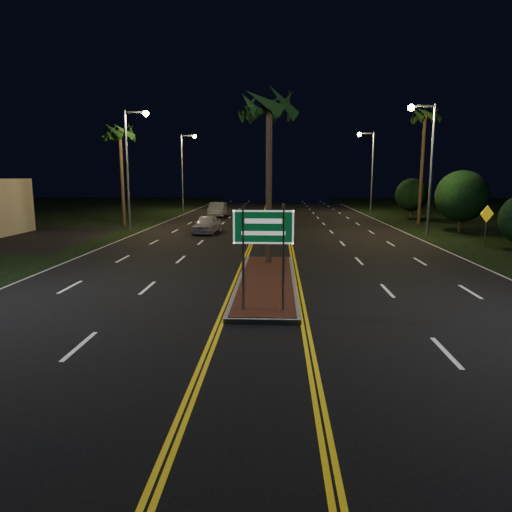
# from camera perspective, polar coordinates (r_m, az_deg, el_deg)

# --- Properties ---
(ground) EXTENTS (120.00, 120.00, 0.00)m
(ground) POSITION_cam_1_polar(r_m,az_deg,el_deg) (11.41, 0.43, -11.56)
(ground) COLOR black
(ground) RESTS_ON ground
(median_island) EXTENTS (2.25, 10.25, 0.17)m
(median_island) POSITION_cam_1_polar(r_m,az_deg,el_deg) (18.08, 1.33, -3.15)
(median_island) COLOR gray
(median_island) RESTS_ON ground
(highway_sign) EXTENTS (1.80, 0.08, 3.20)m
(highway_sign) POSITION_cam_1_polar(r_m,az_deg,el_deg) (13.53, 0.93, 2.39)
(highway_sign) COLOR gray
(highway_sign) RESTS_ON ground
(streetlight_left_mid) EXTENTS (1.91, 0.44, 9.00)m
(streetlight_left_mid) POSITION_cam_1_polar(r_m,az_deg,el_deg) (36.35, -15.27, 11.94)
(streetlight_left_mid) COLOR gray
(streetlight_left_mid) RESTS_ON ground
(streetlight_left_far) EXTENTS (1.91, 0.44, 9.00)m
(streetlight_left_far) POSITION_cam_1_polar(r_m,az_deg,el_deg) (55.73, -8.86, 11.36)
(streetlight_left_far) COLOR gray
(streetlight_left_far) RESTS_ON ground
(streetlight_right_mid) EXTENTS (1.91, 0.44, 9.00)m
(streetlight_right_mid) POSITION_cam_1_polar(r_m,az_deg,el_deg) (34.19, 20.53, 11.81)
(streetlight_right_mid) COLOR gray
(streetlight_right_mid) RESTS_ON ground
(streetlight_right_far) EXTENTS (1.91, 0.44, 9.00)m
(streetlight_right_far) POSITION_cam_1_polar(r_m,az_deg,el_deg) (53.60, 13.97, 11.25)
(streetlight_right_far) COLOR gray
(streetlight_right_far) RESTS_ON ground
(palm_median) EXTENTS (2.40, 2.40, 8.30)m
(palm_median) POSITION_cam_1_polar(r_m,az_deg,el_deg) (21.33, 1.66, 18.29)
(palm_median) COLOR #382819
(palm_median) RESTS_ON ground
(palm_left_far) EXTENTS (2.40, 2.40, 8.80)m
(palm_left_far) POSITION_cam_1_polar(r_m,az_deg,el_deg) (40.96, -16.65, 14.55)
(palm_left_far) COLOR #382819
(palm_left_far) RESTS_ON ground
(palm_right_far) EXTENTS (2.40, 2.40, 10.30)m
(palm_right_far) POSITION_cam_1_polar(r_m,az_deg,el_deg) (42.74, 20.38, 16.03)
(palm_right_far) COLOR #382819
(palm_right_far) RESTS_ON ground
(shrub_mid) EXTENTS (3.78, 3.78, 4.62)m
(shrub_mid) POSITION_cam_1_polar(r_m,az_deg,el_deg) (37.20, 24.33, 6.84)
(shrub_mid) COLOR #382819
(shrub_mid) RESTS_ON ground
(shrub_far) EXTENTS (3.24, 3.24, 3.96)m
(shrub_far) POSITION_cam_1_polar(r_m,az_deg,el_deg) (48.52, 18.90, 7.25)
(shrub_far) COLOR #382819
(shrub_far) RESTS_ON ground
(car_near) EXTENTS (2.46, 4.79, 1.54)m
(car_near) POSITION_cam_1_polar(r_m,az_deg,el_deg) (34.00, -6.17, 4.14)
(car_near) COLOR #B7B6BD
(car_near) RESTS_ON ground
(car_far) EXTENTS (2.28, 5.19, 1.72)m
(car_far) POSITION_cam_1_polar(r_m,az_deg,el_deg) (47.87, -4.87, 5.95)
(car_far) COLOR #B1B5BB
(car_far) RESTS_ON ground
(warning_sign) EXTENTS (0.96, 0.42, 2.45)m
(warning_sign) POSITION_cam_1_polar(r_m,az_deg,el_deg) (30.86, 26.85, 4.07)
(warning_sign) COLOR gray
(warning_sign) RESTS_ON ground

